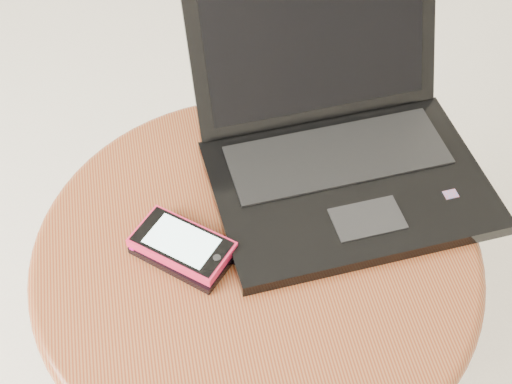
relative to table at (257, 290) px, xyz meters
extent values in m
cylinder|color=#5B2713|center=(0.00, 0.00, -0.13)|extent=(0.09, 0.09, 0.41)
cylinder|color=maroon|center=(0.00, 0.00, 0.09)|extent=(0.56, 0.56, 0.03)
torus|color=maroon|center=(0.00, 0.00, 0.09)|extent=(0.59, 0.59, 0.03)
cube|color=black|center=(0.14, 0.07, 0.11)|extent=(0.39, 0.28, 0.02)
cube|color=black|center=(0.14, 0.12, 0.12)|extent=(0.32, 0.13, 0.00)
cube|color=black|center=(0.15, 0.00, 0.12)|extent=(0.10, 0.06, 0.00)
cube|color=red|center=(0.27, 0.02, 0.12)|extent=(0.02, 0.02, 0.00)
cube|color=black|center=(0.13, 0.24, 0.22)|extent=(0.37, 0.12, 0.21)
cube|color=black|center=(0.13, 0.24, 0.23)|extent=(0.32, 0.09, 0.18)
cube|color=black|center=(-0.10, 0.01, 0.11)|extent=(0.14, 0.13, 0.01)
cube|color=#C3097B|center=(-0.14, 0.04, 0.11)|extent=(0.05, 0.05, 0.00)
cube|color=#D71D43|center=(-0.09, 0.01, 0.12)|extent=(0.14, 0.13, 0.01)
cube|color=black|center=(-0.09, 0.01, 0.13)|extent=(0.13, 0.12, 0.00)
cube|color=#CDF7F6|center=(-0.09, 0.01, 0.13)|extent=(0.10, 0.10, 0.00)
cylinder|color=black|center=(-0.06, -0.02, 0.13)|extent=(0.01, 0.01, 0.00)
camera|label=1|loc=(-0.11, -0.54, 0.86)|focal=50.40mm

